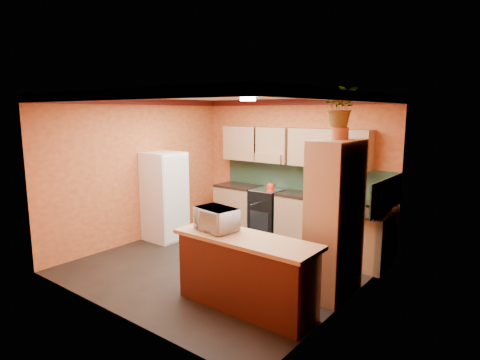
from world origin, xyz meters
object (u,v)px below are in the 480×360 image
(pantry, at_px, (335,219))
(breakfast_bar, at_px, (246,275))
(stove, at_px, (267,212))
(base_cabinets_back, at_px, (294,217))
(microwave, at_px, (216,219))
(fridge, at_px, (165,196))

(pantry, relative_size, breakfast_bar, 1.17)
(stove, relative_size, pantry, 0.43)
(base_cabinets_back, relative_size, breakfast_bar, 2.03)
(base_cabinets_back, bearing_deg, breakfast_bar, -71.65)
(stove, xyz_separation_m, pantry, (2.24, -1.74, 0.59))
(breakfast_bar, xyz_separation_m, microwave, (-0.49, 0.00, 0.64))
(base_cabinets_back, height_order, microwave, microwave)
(stove, distance_m, microwave, 3.05)
(stove, height_order, breakfast_bar, stove)
(base_cabinets_back, height_order, pantry, pantry)
(stove, bearing_deg, base_cabinets_back, 0.00)
(fridge, relative_size, pantry, 0.81)
(fridge, relative_size, microwave, 3.13)
(breakfast_bar, bearing_deg, pantry, 56.69)
(pantry, height_order, microwave, pantry)
(stove, distance_m, fridge, 2.08)
(stove, bearing_deg, microwave, -69.11)
(fridge, distance_m, microwave, 2.74)
(breakfast_bar, bearing_deg, stove, 119.07)
(stove, height_order, fridge, fridge)
(fridge, bearing_deg, base_cabinets_back, 37.52)
(base_cabinets_back, relative_size, microwave, 6.73)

